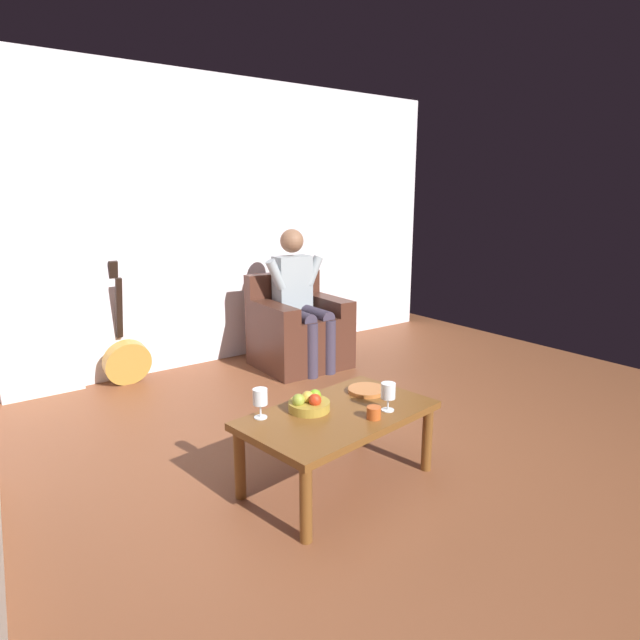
# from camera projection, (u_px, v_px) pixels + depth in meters

# --- Properties ---
(ground_plane) EXTENTS (6.61, 6.61, 0.00)m
(ground_plane) POSITION_uv_depth(u_px,v_px,m) (377.00, 485.00, 2.97)
(ground_plane) COLOR brown
(wall_back) EXTENTS (5.91, 0.06, 2.61)m
(wall_back) POSITION_uv_depth(u_px,v_px,m) (178.00, 225.00, 4.74)
(wall_back) COLOR silver
(wall_back) RESTS_ON ground
(armchair) EXTENTS (0.79, 0.73, 0.85)m
(armchair) POSITION_uv_depth(u_px,v_px,m) (298.00, 332.00, 4.97)
(armchair) COLOR #46251B
(armchair) RESTS_ON ground
(person_seated) EXTENTS (0.60, 0.63, 1.26)m
(person_seated) POSITION_uv_depth(u_px,v_px,m) (300.00, 295.00, 4.86)
(person_seated) COLOR #929EA3
(person_seated) RESTS_ON ground
(coffee_table) EXTENTS (1.13, 0.75, 0.43)m
(coffee_table) POSITION_uv_depth(u_px,v_px,m) (338.00, 422.00, 2.91)
(coffee_table) COLOR brown
(coffee_table) RESTS_ON ground
(guitar) EXTENTS (0.39, 0.29, 1.04)m
(guitar) POSITION_uv_depth(u_px,v_px,m) (127.00, 358.00, 4.48)
(guitar) COLOR #BC8937
(guitar) RESTS_ON ground
(radiator) EXTENTS (0.60, 0.06, 0.56)m
(radiator) POSITION_uv_depth(u_px,v_px,m) (41.00, 362.00, 4.21)
(radiator) COLOR white
(radiator) RESTS_ON ground
(wine_glass_near) EXTENTS (0.08, 0.08, 0.16)m
(wine_glass_near) POSITION_uv_depth(u_px,v_px,m) (260.00, 399.00, 2.80)
(wine_glass_near) COLOR silver
(wine_glass_near) RESTS_ON coffee_table
(wine_glass_far) EXTENTS (0.08, 0.08, 0.16)m
(wine_glass_far) POSITION_uv_depth(u_px,v_px,m) (388.00, 393.00, 2.89)
(wine_glass_far) COLOR silver
(wine_glass_far) RESTS_ON coffee_table
(fruit_bowl) EXTENTS (0.23, 0.23, 0.11)m
(fruit_bowl) POSITION_uv_depth(u_px,v_px,m) (309.00, 403.00, 2.91)
(fruit_bowl) COLOR olive
(fruit_bowl) RESTS_ON coffee_table
(decorative_dish) EXTENTS (0.22, 0.22, 0.02)m
(decorative_dish) POSITION_uv_depth(u_px,v_px,m) (367.00, 390.00, 3.18)
(decorative_dish) COLOR #B2662F
(decorative_dish) RESTS_ON coffee_table
(candle_jar) EXTENTS (0.08, 0.08, 0.07)m
(candle_jar) POSITION_uv_depth(u_px,v_px,m) (374.00, 413.00, 2.80)
(candle_jar) COLOR #B85020
(candle_jar) RESTS_ON coffee_table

